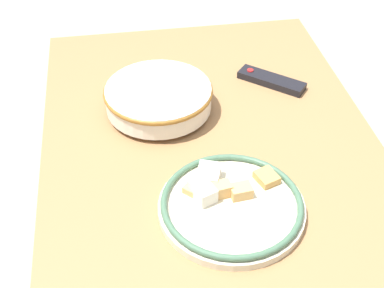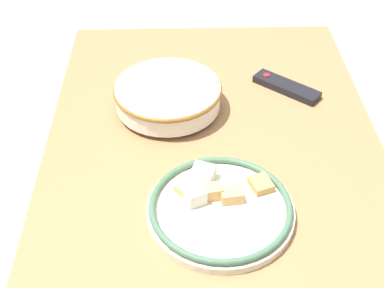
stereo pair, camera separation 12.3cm
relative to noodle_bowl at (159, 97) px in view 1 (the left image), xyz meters
The scene contains 4 objects.
dining_table 0.24m from the noodle_bowl, 34.58° to the left, with size 1.18×0.81×0.74m.
noodle_bowl is the anchor object (origin of this frame).
food_plate 0.38m from the noodle_bowl, 16.85° to the left, with size 0.31×0.31×0.05m.
tv_remote 0.33m from the noodle_bowl, 103.23° to the left, with size 0.16×0.18×0.02m.
Camera 1 is at (0.94, -0.20, 1.57)m, focal length 50.00 mm.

